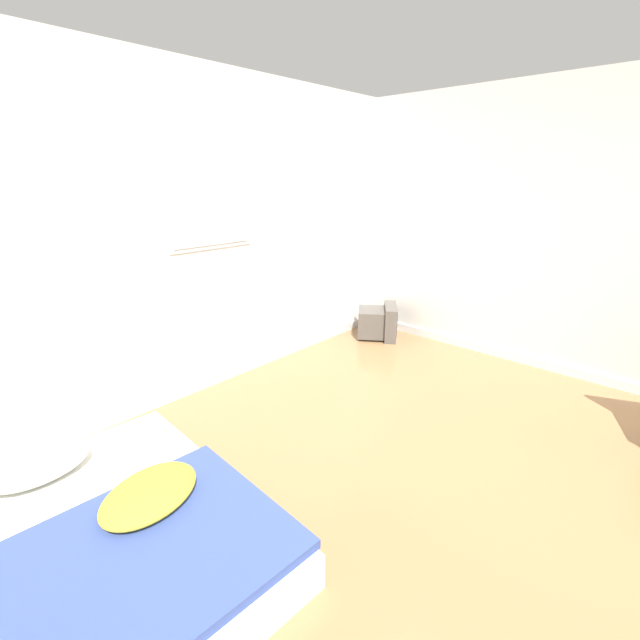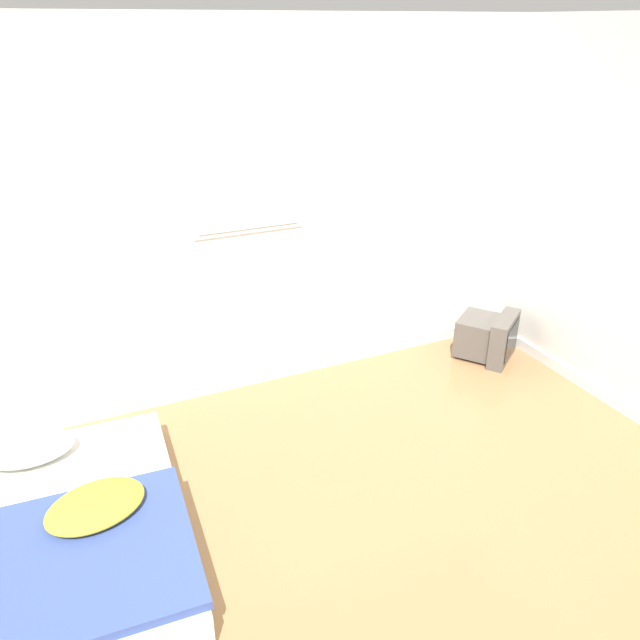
% 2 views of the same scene
% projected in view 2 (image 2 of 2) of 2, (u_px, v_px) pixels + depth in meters
% --- Properties ---
extents(wall_back, '(7.91, 0.08, 2.60)m').
position_uv_depth(wall_back, '(176.00, 230.00, 4.14)').
color(wall_back, white).
rests_on(wall_back, ground_plane).
extents(mattress_bed, '(1.24, 1.77, 0.34)m').
position_uv_depth(mattress_bed, '(70.00, 531.00, 3.26)').
color(mattress_bed, silver).
rests_on(mattress_bed, ground_plane).
extents(crt_tv, '(0.59, 0.59, 0.38)m').
position_uv_depth(crt_tv, '(488.00, 336.00, 5.16)').
color(crt_tv, '#56514C').
rests_on(crt_tv, ground_plane).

